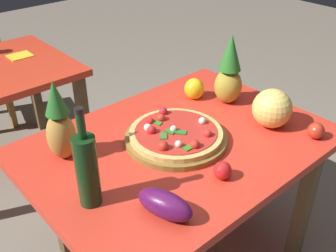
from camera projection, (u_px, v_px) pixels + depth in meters
name	position (u px, v px, depth m)	size (l,w,h in m)	color
display_table	(179.00, 157.00, 1.71)	(1.26, 0.91, 0.72)	brown
pizza_board	(176.00, 138.00, 1.66)	(0.43, 0.43, 0.03)	olive
pizza	(175.00, 133.00, 1.64)	(0.39, 0.39, 0.06)	#E7B762
wine_bottle	(87.00, 169.00, 1.28)	(0.08, 0.08, 0.37)	#133515
pineapple_left	(229.00, 73.00, 1.88)	(0.13, 0.13, 0.34)	#AA9432
pineapple_right	(60.00, 125.00, 1.49)	(0.11, 0.11, 0.33)	#BA893A
melon	(272.00, 108.00, 1.73)	(0.17, 0.17, 0.17)	#EFD163
bell_pepper	(194.00, 89.00, 1.97)	(0.10, 0.10, 0.11)	yellow
eggplant	(165.00, 205.00, 1.27)	(0.20, 0.09, 0.09)	#51134A
tomato_by_bottle	(222.00, 170.00, 1.44)	(0.07, 0.07, 0.07)	red
tomato_near_board	(316.00, 131.00, 1.67)	(0.07, 0.07, 0.07)	red
napkin_folded	(20.00, 56.00, 2.47)	(0.14, 0.12, 0.01)	yellow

